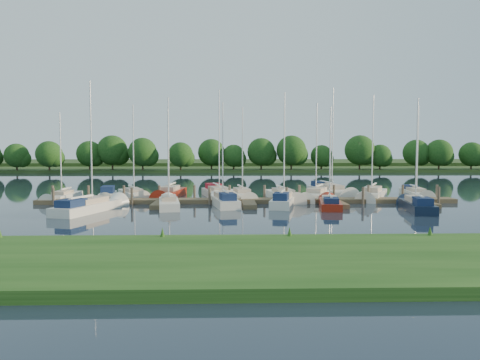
{
  "coord_description": "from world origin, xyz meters",
  "views": [
    {
      "loc": [
        -1.97,
        -36.61,
        5.32
      ],
      "look_at": [
        -0.73,
        8.0,
        2.2
      ],
      "focal_mm": 35.0,
      "sensor_mm": 36.0,
      "label": 1
    }
  ],
  "objects_px": {
    "sailboat_n_5": "(242,196)",
    "sailboat_s_2": "(224,202)",
    "sailboat_n_0": "(63,197)",
    "motorboat": "(108,195)",
    "dock": "(248,202)"
  },
  "relations": [
    {
      "from": "dock",
      "to": "sailboat_s_2",
      "type": "height_order",
      "value": "sailboat_s_2"
    },
    {
      "from": "sailboat_n_0",
      "to": "dock",
      "type": "bearing_deg",
      "value": 171.96
    },
    {
      "from": "sailboat_n_5",
      "to": "sailboat_s_2",
      "type": "xyz_separation_m",
      "value": [
        -1.87,
        -6.02,
        0.07
      ]
    },
    {
      "from": "sailboat_n_5",
      "to": "sailboat_s_2",
      "type": "distance_m",
      "value": 6.31
    },
    {
      "from": "motorboat",
      "to": "sailboat_n_5",
      "type": "xyz_separation_m",
      "value": [
        14.03,
        -0.49,
        -0.06
      ]
    },
    {
      "from": "sailboat_n_0",
      "to": "motorboat",
      "type": "xyz_separation_m",
      "value": [
        4.16,
        1.44,
        0.07
      ]
    },
    {
      "from": "sailboat_s_2",
      "to": "motorboat",
      "type": "bearing_deg",
      "value": 141.17
    },
    {
      "from": "sailboat_n_0",
      "to": "motorboat",
      "type": "height_order",
      "value": "sailboat_n_0"
    },
    {
      "from": "motorboat",
      "to": "sailboat_n_5",
      "type": "height_order",
      "value": "sailboat_n_5"
    },
    {
      "from": "sailboat_n_0",
      "to": "sailboat_n_5",
      "type": "distance_m",
      "value": 18.22
    },
    {
      "from": "dock",
      "to": "sailboat_s_2",
      "type": "xyz_separation_m",
      "value": [
        -2.28,
        -1.5,
        0.14
      ]
    },
    {
      "from": "sailboat_s_2",
      "to": "dock",
      "type": "bearing_deg",
      "value": 22.58
    },
    {
      "from": "sailboat_n_5",
      "to": "sailboat_n_0",
      "type": "bearing_deg",
      "value": -5.79
    },
    {
      "from": "motorboat",
      "to": "sailboat_s_2",
      "type": "bearing_deg",
      "value": 143.1
    },
    {
      "from": "dock",
      "to": "sailboat_n_5",
      "type": "bearing_deg",
      "value": 95.22
    }
  ]
}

